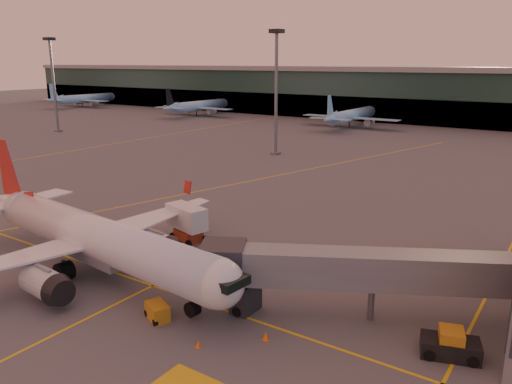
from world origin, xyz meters
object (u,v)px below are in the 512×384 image
Objects in this scene: main_airplane at (92,237)px; catering_truck at (187,221)px; gpu_cart at (157,312)px; pushback_tug at (450,346)px.

catering_truck is (1.22, 11.62, -1.36)m from main_airplane.
gpu_cart is (10.98, -2.85, -3.00)m from main_airplane.
main_airplane is at bearing 170.39° from pushback_tug.
gpu_cart is at bearing -177.63° from pushback_tug.
pushback_tug is at bearing 1.21° from catering_truck.
catering_truck is 2.17× the size of gpu_cart.
gpu_cart is at bearing -9.00° from main_airplane.
gpu_cart is 0.60× the size of pushback_tug.
catering_truck is at bearing 89.54° from main_airplane.
main_airplane is 11.74m from gpu_cart.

